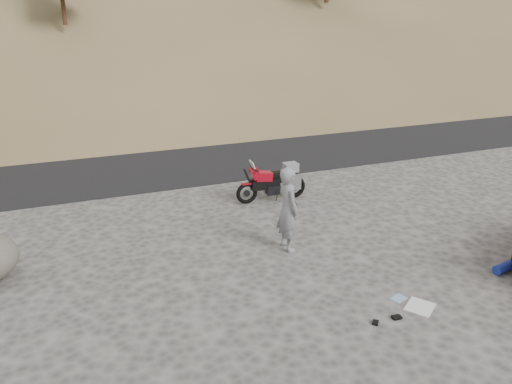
% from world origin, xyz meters
% --- Properties ---
extents(ground, '(140.00, 140.00, 0.00)m').
position_xyz_m(ground, '(0.00, 0.00, 0.00)').
color(ground, '#464340').
rests_on(ground, ground).
extents(road, '(120.00, 7.00, 0.05)m').
position_xyz_m(road, '(0.00, 9.00, 0.00)').
color(road, black).
rests_on(road, ground).
extents(motorcycle, '(1.98, 0.58, 1.18)m').
position_xyz_m(motorcycle, '(0.47, 3.74, 0.50)').
color(motorcycle, black).
rests_on(motorcycle, ground).
extents(man, '(0.47, 0.69, 1.83)m').
position_xyz_m(man, '(-0.41, 1.02, 0.00)').
color(man, gray).
rests_on(man, ground).
extents(gear_white_cloth, '(0.65, 0.64, 0.02)m').
position_xyz_m(gear_white_cloth, '(0.79, -1.87, 0.01)').
color(gear_white_cloth, white).
rests_on(gear_white_cloth, ground).
extents(gear_blue_mat, '(0.50, 0.28, 0.19)m').
position_xyz_m(gear_blue_mat, '(3.12, -1.46, 0.10)').
color(gear_blue_mat, navy).
rests_on(gear_blue_mat, ground).
extents(gear_glove_a, '(0.16, 0.12, 0.04)m').
position_xyz_m(gear_glove_a, '(0.22, -2.00, 0.02)').
color(gear_glove_a, black).
rests_on(gear_glove_a, ground).
extents(gear_glove_b, '(0.15, 0.16, 0.04)m').
position_xyz_m(gear_glove_b, '(-0.20, -1.99, 0.02)').
color(gear_glove_b, black).
rests_on(gear_glove_b, ground).
extents(gear_blue_cloth, '(0.32, 0.28, 0.01)m').
position_xyz_m(gear_blue_cloth, '(0.62, -1.51, 0.01)').
color(gear_blue_cloth, '#83A8CB').
rests_on(gear_blue_cloth, ground).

